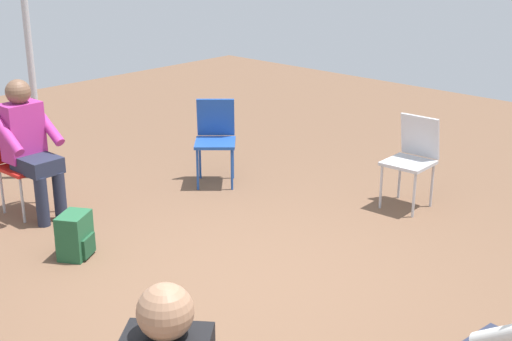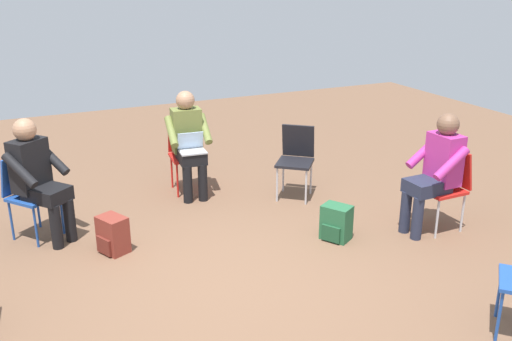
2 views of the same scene
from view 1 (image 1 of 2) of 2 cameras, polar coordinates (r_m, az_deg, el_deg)
The scene contains 7 objects.
ground_plane at distance 5.22m, azimuth -2.22°, elevation -9.55°, with size 14.00×14.00×0.00m, color brown.
chair_west at distance 6.77m, azimuth -18.27°, elevation 0.85°, with size 0.45×0.41×0.85m.
chair_northwest at distance 7.20m, azimuth -3.27°, elevation 2.85°, with size 0.58×0.59×0.85m.
chair_north at distance 6.72m, azimuth 12.42°, elevation 1.22°, with size 0.42×0.45×0.85m.
person_in_magenta at distance 6.58m, azimuth -17.70°, elevation 2.19°, with size 0.53×0.50×1.24m.
backpack_by_empty_chair at distance 5.83m, azimuth -14.27°, elevation -5.25°, with size 0.32×0.34×0.36m.
tent_pole_near at distance 7.48m, azimuth -17.68°, elevation 9.17°, with size 0.07×0.07×2.66m, color #B2B2B7.
Camera 1 is at (3.27, -3.22, 2.49)m, focal length 50.00 mm.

